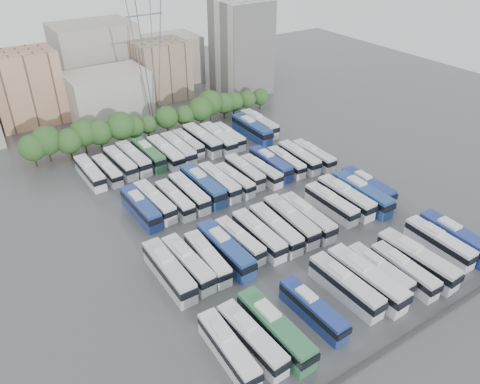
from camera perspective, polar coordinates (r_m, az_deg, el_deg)
ground at (r=84.67m, az=2.56°, el=-3.00°), size 220.00×220.00×0.00m
parapet at (r=67.29m, az=19.77°, el=-16.11°), size 56.00×0.50×0.50m
tree_line at (r=114.13m, az=-11.16°, el=8.54°), size 64.56×7.97×8.25m
city_buildings at (r=138.39m, az=-18.11°, el=13.21°), size 102.00×35.00×20.00m
apartment_tower at (r=141.19m, az=0.17°, el=17.23°), size 14.00×14.00×26.00m
electricity_pylon at (r=118.37m, az=-11.17°, el=16.67°), size 9.00×6.91×33.83m
bus_r0_s0 at (r=60.20m, az=-1.44°, el=-18.58°), size 2.91×11.80×3.68m
bus_r0_s1 at (r=61.17m, az=1.41°, el=-17.43°), size 3.20×12.15×3.78m
bus_r0_s2 at (r=62.11m, az=4.29°, el=-16.27°), size 3.17×13.45×4.20m
bus_r0_s4 at (r=65.39m, az=8.88°, el=-13.92°), size 2.86×11.64×3.63m
bus_r0_s6 at (r=69.31m, az=12.72°, el=-11.04°), size 3.08×12.77×3.99m
bus_r0_s7 at (r=70.93m, az=15.13°, el=-10.13°), size 3.38×13.61×4.24m
bus_r0_s8 at (r=73.32m, az=16.62°, el=-9.17°), size 2.53×11.33×3.55m
bus_r0_s9 at (r=74.43m, az=19.35°, el=-8.98°), size 2.82×11.69×3.65m
bus_r0_s10 at (r=76.64m, az=20.78°, el=-7.71°), size 3.46×13.55×4.22m
bus_r0_s12 at (r=81.91m, az=23.10°, el=-5.66°), size 2.85×12.18×3.81m
bus_r0_s13 at (r=83.77m, az=24.81°, el=-5.09°), size 3.32×13.20×4.11m
bus_r1_s0 at (r=70.69m, az=-8.67°, el=-9.46°), size 2.86×13.10×4.11m
bus_r1_s1 at (r=71.80m, az=-6.38°, el=-8.62°), size 3.09×12.43×3.88m
bus_r1_s2 at (r=72.69m, az=-4.00°, el=-8.00°), size 3.04×11.72×3.64m
bus_r1_s3 at (r=73.80m, az=-1.81°, el=-6.98°), size 3.08×13.25×4.14m
bus_r1_s4 at (r=76.09m, az=-0.05°, el=-5.89°), size 2.98×11.33×3.52m
bus_r1_s5 at (r=77.01m, az=2.29°, el=-5.23°), size 2.73×12.37×3.88m
bus_r1_s6 at (r=78.49m, az=4.33°, el=-4.48°), size 3.23×12.62×3.93m
bus_r1_s7 at (r=80.54m, az=6.20°, el=-3.46°), size 3.52×13.23×4.11m
bus_r1_s8 at (r=81.83m, az=8.17°, el=-3.04°), size 3.14×12.82×4.00m
bus_r1_s10 at (r=86.41m, az=11.05°, el=-1.39°), size 2.65×11.90×3.73m
bus_r1_s11 at (r=88.56m, az=12.75°, el=-0.60°), size 2.86×12.93×4.05m
bus_r1_s12 at (r=90.13m, az=14.64°, el=-0.19°), size 3.17×13.59×4.25m
bus_r1_s13 at (r=93.21m, az=15.30°, el=0.69°), size 2.87×12.31×3.85m
bus_r2_s1 at (r=85.45m, az=-12.00°, el=-1.85°), size 3.04×12.46×3.89m
bus_r2_s2 at (r=86.75m, az=-10.36°, el=-1.11°), size 3.30×12.40×3.85m
bus_r2_s3 at (r=86.92m, az=-7.96°, el=-0.89°), size 2.74×11.58×3.62m
bus_r2_s4 at (r=88.42m, az=-6.22°, el=-0.07°), size 2.74×12.22×3.83m
bus_r2_s5 at (r=90.25m, az=-4.60°, el=0.87°), size 3.08×13.46×4.21m
bus_r2_s6 at (r=91.47m, az=-2.59°, el=1.27°), size 2.74×12.34×3.87m
bus_r2_s7 at (r=92.40m, az=-0.69°, el=1.50°), size 2.93×11.14×3.46m
bus_r2_s8 at (r=95.13m, az=0.55°, el=2.52°), size 2.66×11.75×3.68m
bus_r2_s9 at (r=95.61m, az=2.60°, el=2.61°), size 3.05×11.49×3.57m
bus_r2_s10 at (r=98.14m, az=3.71°, el=3.50°), size 2.95×12.49×3.90m
bus_r2_s11 at (r=99.53m, az=5.65°, el=3.69°), size 2.80×11.11×3.46m
bus_r2_s12 at (r=101.38m, az=7.21°, el=4.24°), size 3.08×12.18×3.79m
bus_r2_s13 at (r=102.67m, az=8.93°, el=4.45°), size 2.65×11.88×3.72m
bus_r3_s0 at (r=99.45m, az=-17.83°, el=2.30°), size 2.89×12.12×3.79m
bus_r3_s1 at (r=99.61m, az=-15.87°, el=2.56°), size 2.85×10.96×3.41m
bus_r3_s2 at (r=101.61m, az=-14.39°, el=3.50°), size 3.23×12.13×3.77m
bus_r3_s3 at (r=102.65m, az=-12.86°, el=4.08°), size 3.30×12.73×3.96m
bus_r3_s4 at (r=103.68m, az=-11.10°, el=4.57°), size 3.00×12.57×3.93m
bus_r3_s5 at (r=103.41m, az=-9.08°, el=4.77°), size 3.11×13.25×4.14m
bus_r3_s6 at (r=104.93m, az=-7.54°, el=5.28°), size 2.86×12.87×4.03m
bus_r3_s7 at (r=107.62m, az=-6.38°, el=5.93°), size 2.64×11.44×3.58m
bus_r3_s8 at (r=108.46m, az=-4.66°, el=6.41°), size 3.15×13.42×4.19m
bus_r3_s9 at (r=108.77m, az=-2.69°, el=6.54°), size 3.30×13.21×4.12m
bus_r3_s10 at (r=110.55m, az=-1.40°, el=6.84°), size 2.58×11.43×3.58m
bus_r3_s12 at (r=113.54m, az=1.44°, el=7.73°), size 3.03×13.66×4.28m
bus_r3_s13 at (r=116.64m, az=2.35°, el=8.34°), size 3.12×13.20×4.12m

